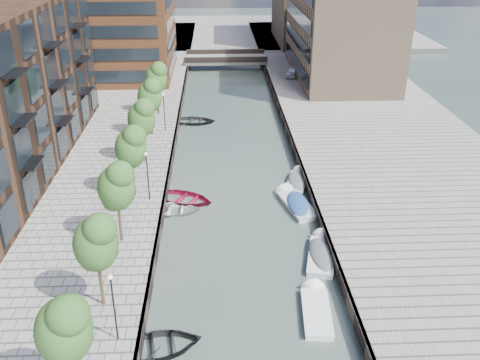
{
  "coord_description": "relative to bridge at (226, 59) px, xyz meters",
  "views": [
    {
      "loc": [
        -1.7,
        -14.39,
        21.03
      ],
      "look_at": [
        0.0,
        22.13,
        3.5
      ],
      "focal_mm": 40.0,
      "sensor_mm": 36.0,
      "label": 1
    }
  ],
  "objects": [
    {
      "name": "bridge",
      "position": [
        0.0,
        0.0,
        0.0
      ],
      "size": [
        13.0,
        6.0,
        1.3
      ],
      "color": "gray",
      "rests_on": "ground"
    },
    {
      "name": "motorboat_3",
      "position": [
        4.66,
        -47.68,
        -1.18
      ],
      "size": [
        3.07,
        5.55,
        1.76
      ],
      "color": "silver",
      "rests_on": "ground"
    },
    {
      "name": "tree_4",
      "position": [
        -8.5,
        -40.0,
        3.92
      ],
      "size": [
        2.5,
        2.5,
        5.95
      ],
      "color": "#382619",
      "rests_on": "quay_left"
    },
    {
      "name": "sloop_4",
      "position": [
        -4.37,
        -26.92,
        -1.39
      ],
      "size": [
        5.41,
        4.11,
        1.05
      ],
      "primitive_type": "imported",
      "rotation": [
        0.0,
        0.0,
        1.47
      ],
      "color": "#252427",
      "rests_on": "ground"
    },
    {
      "name": "motorboat_1",
      "position": [
        5.48,
        -55.15,
        -1.19
      ],
      "size": [
        2.83,
        5.32,
        1.69
      ],
      "color": "white",
      "rests_on": "ground"
    },
    {
      "name": "quay_right",
      "position": [
        16.0,
        -32.0,
        -0.89
      ],
      "size": [
        20.0,
        140.0,
        1.0
      ],
      "primitive_type": "cube",
      "color": "gray",
      "rests_on": "ground"
    },
    {
      "name": "tree_2",
      "position": [
        -8.5,
        -54.0,
        3.92
      ],
      "size": [
        2.5,
        2.5,
        5.95
      ],
      "color": "#382619",
      "rests_on": "quay_left"
    },
    {
      "name": "sloop_3",
      "position": [
        -5.4,
        -48.44,
        -1.39
      ],
      "size": [
        4.65,
        3.36,
        0.95
      ],
      "primitive_type": "imported",
      "rotation": [
        0.0,
        0.0,
        1.55
      ],
      "color": "silver",
      "rests_on": "ground"
    },
    {
      "name": "lamp_0",
      "position": [
        -7.2,
        -64.0,
        2.12
      ],
      "size": [
        0.24,
        0.24,
        4.12
      ],
      "color": "black",
      "rests_on": "quay_left"
    },
    {
      "name": "lamp_2",
      "position": [
        -7.2,
        -32.0,
        2.12
      ],
      "size": [
        0.24,
        0.24,
        4.12
      ],
      "color": "black",
      "rests_on": "quay_left"
    },
    {
      "name": "quay_wall_right",
      "position": [
        6.1,
        -32.0,
        -0.89
      ],
      "size": [
        0.25,
        140.0,
        1.0
      ],
      "primitive_type": "cube",
      "color": "#332823",
      "rests_on": "ground"
    },
    {
      "name": "tree_1",
      "position": [
        -8.5,
        -61.0,
        3.92
      ],
      "size": [
        2.5,
        2.5,
        5.95
      ],
      "color": "#382619",
      "rests_on": "quay_left"
    },
    {
      "name": "sloop_2",
      "position": [
        -4.53,
        -46.55,
        -1.39
      ],
      "size": [
        6.04,
        5.3,
        1.04
      ],
      "primitive_type": "imported",
      "rotation": [
        0.0,
        0.0,
        1.16
      ],
      "color": "maroon",
      "rests_on": "ground"
    },
    {
      "name": "car",
      "position": [
        9.5,
        -10.16,
        0.27
      ],
      "size": [
        2.74,
        4.16,
        1.32
      ],
      "primitive_type": "imported",
      "rotation": [
        0.0,
        0.0,
        -0.33
      ],
      "color": "silver",
      "rests_on": "quay_right"
    },
    {
      "name": "motorboat_2",
      "position": [
        4.06,
        -60.87,
        -1.3
      ],
      "size": [
        2.02,
        4.82,
        1.57
      ],
      "color": "white",
      "rests_on": "ground"
    },
    {
      "name": "far_closure",
      "position": [
        0.0,
        28.0,
        -0.89
      ],
      "size": [
        80.0,
        40.0,
        1.0
      ],
      "primitive_type": "cube",
      "color": "gray",
      "rests_on": "ground"
    },
    {
      "name": "lamp_1",
      "position": [
        -7.2,
        -48.0,
        2.12
      ],
      "size": [
        0.24,
        0.24,
        4.12
      ],
      "color": "black",
      "rests_on": "quay_left"
    },
    {
      "name": "tree_5",
      "position": [
        -8.5,
        -33.0,
        3.92
      ],
      "size": [
        2.5,
        2.5,
        5.95
      ],
      "color": "#382619",
      "rests_on": "quay_left"
    },
    {
      "name": "motorboat_4",
      "position": [
        5.47,
        -43.44,
        -1.2
      ],
      "size": [
        2.79,
        4.92,
        1.55
      ],
      "color": "#B9B9B7",
      "rests_on": "ground"
    },
    {
      "name": "tan_block_near",
      "position": [
        16.0,
        -10.0,
        6.61
      ],
      "size": [
        12.0,
        25.0,
        14.0
      ],
      "primitive_type": "cube",
      "color": "#8F7358",
      "rests_on": "quay_right"
    },
    {
      "name": "tree_6",
      "position": [
        -8.5,
        -26.0,
        3.92
      ],
      "size": [
        2.5,
        2.5,
        5.95
      ],
      "color": "#382619",
      "rests_on": "quay_left"
    },
    {
      "name": "quay_wall_left",
      "position": [
        -6.1,
        -32.0,
        -0.89
      ],
      "size": [
        0.25,
        140.0,
        1.0
      ],
      "primitive_type": "cube",
      "color": "#332823",
      "rests_on": "ground"
    },
    {
      "name": "tree_0",
      "position": [
        -8.5,
        -68.0,
        3.92
      ],
      "size": [
        2.5,
        2.5,
        5.95
      ],
      "color": "#382619",
      "rests_on": "quay_left"
    },
    {
      "name": "tree_3",
      "position": [
        -8.5,
        -47.0,
        3.92
      ],
      "size": [
        2.5,
        2.5,
        5.95
      ],
      "color": "#382619",
      "rests_on": "quay_left"
    },
    {
      "name": "sloop_1",
      "position": [
        -5.12,
        -63.88,
        -1.39
      ],
      "size": [
        5.5,
        4.39,
        1.02
      ],
      "primitive_type": "imported",
      "rotation": [
        0.0,
        0.0,
        1.77
      ],
      "color": "black",
      "rests_on": "ground"
    },
    {
      "name": "water",
      "position": [
        0.0,
        -32.0,
        -1.39
      ],
      "size": [
        300.0,
        300.0,
        0.0
      ],
      "primitive_type": "plane",
      "color": "#38473F",
      "rests_on": "ground"
    }
  ]
}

